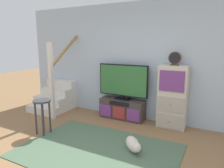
{
  "coord_description": "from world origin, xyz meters",
  "views": [
    {
      "loc": [
        1.72,
        -2.12,
        1.78
      ],
      "look_at": [
        -0.37,
        1.8,
        0.9
      ],
      "focal_mm": 33.29,
      "sensor_mm": 36.0,
      "label": 1
    }
  ],
  "objects_px": {
    "media_console": "(122,109)",
    "television": "(123,81)",
    "side_cabinet": "(172,97)",
    "bar_stool_near": "(42,109)",
    "dog": "(133,144)",
    "desk_clock": "(175,59)"
  },
  "relations": [
    {
      "from": "television",
      "to": "desk_clock",
      "type": "xyz_separation_m",
      "value": [
        1.16,
        -0.03,
        0.57
      ]
    },
    {
      "from": "media_console",
      "to": "dog",
      "type": "height_order",
      "value": "media_console"
    },
    {
      "from": "side_cabinet",
      "to": "desk_clock",
      "type": "xyz_separation_m",
      "value": [
        0.0,
        -0.02,
        0.81
      ]
    },
    {
      "from": "media_console",
      "to": "television",
      "type": "relative_size",
      "value": 0.88
    },
    {
      "from": "media_console",
      "to": "side_cabinet",
      "type": "bearing_deg",
      "value": 0.5
    },
    {
      "from": "dog",
      "to": "desk_clock",
      "type": "bearing_deg",
      "value": 75.49
    },
    {
      "from": "side_cabinet",
      "to": "bar_stool_near",
      "type": "bearing_deg",
      "value": -145.0
    },
    {
      "from": "television",
      "to": "side_cabinet",
      "type": "distance_m",
      "value": 1.18
    },
    {
      "from": "television",
      "to": "dog",
      "type": "xyz_separation_m",
      "value": [
        0.82,
        -1.34,
        -0.79
      ]
    },
    {
      "from": "media_console",
      "to": "side_cabinet",
      "type": "height_order",
      "value": "side_cabinet"
    },
    {
      "from": "media_console",
      "to": "television",
      "type": "height_order",
      "value": "television"
    },
    {
      "from": "media_console",
      "to": "desk_clock",
      "type": "bearing_deg",
      "value": -0.24
    },
    {
      "from": "bar_stool_near",
      "to": "dog",
      "type": "relative_size",
      "value": 1.47
    },
    {
      "from": "desk_clock",
      "to": "television",
      "type": "bearing_deg",
      "value": 178.59
    },
    {
      "from": "media_console",
      "to": "bar_stool_near",
      "type": "height_order",
      "value": "bar_stool_near"
    },
    {
      "from": "side_cabinet",
      "to": "dog",
      "type": "bearing_deg",
      "value": -104.15
    },
    {
      "from": "desk_clock",
      "to": "dog",
      "type": "relative_size",
      "value": 0.59
    },
    {
      "from": "television",
      "to": "dog",
      "type": "distance_m",
      "value": 1.76
    },
    {
      "from": "media_console",
      "to": "television",
      "type": "xyz_separation_m",
      "value": [
        0.0,
        0.02,
        0.67
      ]
    },
    {
      "from": "media_console",
      "to": "desk_clock",
      "type": "xyz_separation_m",
      "value": [
        1.16,
        -0.0,
        1.24
      ]
    },
    {
      "from": "dog",
      "to": "side_cabinet",
      "type": "bearing_deg",
      "value": 75.85
    },
    {
      "from": "television",
      "to": "dog",
      "type": "height_order",
      "value": "television"
    }
  ]
}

